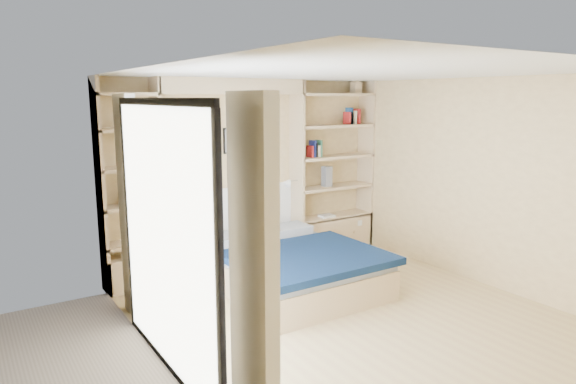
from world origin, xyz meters
TOP-DOWN VIEW (x-y plane):
  - ground at (0.00, 0.00)m, footprint 4.50×4.50m
  - room_shell at (-0.39, 1.52)m, footprint 4.50×4.50m
  - bed at (-0.07, 1.05)m, footprint 1.70×2.24m
  - photo_gallery at (-0.45, 2.22)m, footprint 1.48×0.02m
  - reading_lamps at (-0.30, 2.00)m, footprint 1.92×0.12m
  - shelf_decor at (1.06, 2.07)m, footprint 3.59×0.23m

SIDE VIEW (x-z plane):
  - ground at x=0.00m, z-range 0.00..0.00m
  - bed at x=-0.07m, z-range -0.26..0.81m
  - room_shell at x=-0.39m, z-range -1.17..3.33m
  - reading_lamps at x=-0.30m, z-range 1.03..1.17m
  - photo_gallery at x=-0.45m, z-range 1.19..2.01m
  - shelf_decor at x=1.06m, z-range 0.67..2.70m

